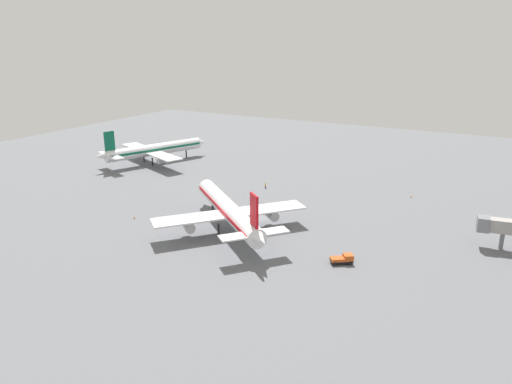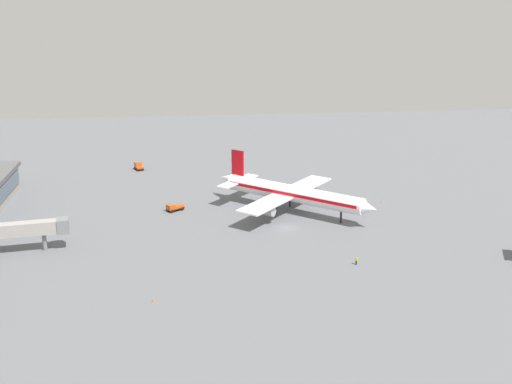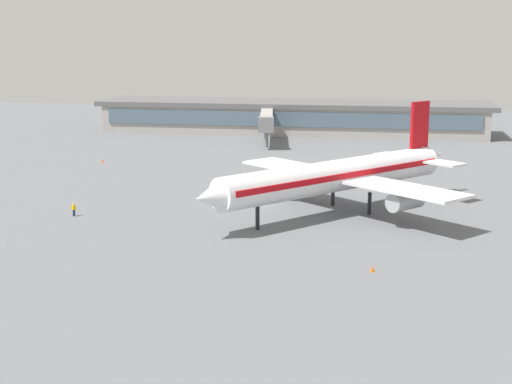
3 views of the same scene
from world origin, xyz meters
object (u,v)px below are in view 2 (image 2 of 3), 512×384
at_px(ground_crew_worker, 356,261).
at_px(safety_cone_near_gate, 381,201).
at_px(safety_cone_mid_apron, 153,300).
at_px(airplane_at_gate, 292,193).
at_px(pushback_tractor, 174,207).
at_px(baggage_tug, 138,166).

xyz_separation_m(ground_crew_worker, safety_cone_near_gate, (-38.48, 16.68, -0.55)).
bearing_deg(ground_crew_worker, safety_cone_near_gate, -121.41).
bearing_deg(safety_cone_mid_apron, airplane_at_gate, 144.43).
distance_m(pushback_tractor, safety_cone_mid_apron, 49.55).
relative_size(baggage_tug, pushback_tractor, 0.78).
relative_size(airplane_at_gate, ground_crew_worker, 22.22).
xyz_separation_m(airplane_at_gate, pushback_tractor, (-4.15, -29.17, -4.01)).
xyz_separation_m(baggage_tug, safety_cone_mid_apron, (89.74, 8.25, -0.86)).
relative_size(pushback_tractor, ground_crew_worker, 2.81).
bearing_deg(pushback_tractor, baggage_tug, -108.88).
relative_size(airplane_at_gate, safety_cone_near_gate, 61.85).
distance_m(pushback_tractor, ground_crew_worker, 52.70).
distance_m(ground_crew_worker, safety_cone_near_gate, 41.94).
distance_m(airplane_at_gate, safety_cone_mid_apron, 55.88).
bearing_deg(airplane_at_gate, ground_crew_worker, -36.55).
height_order(airplane_at_gate, pushback_tractor, airplane_at_gate).
relative_size(safety_cone_near_gate, safety_cone_mid_apron, 1.00).
height_order(safety_cone_near_gate, safety_cone_mid_apron, same).
xyz_separation_m(ground_crew_worker, safety_cone_mid_apron, (11.96, -40.27, -0.55)).
relative_size(airplane_at_gate, baggage_tug, 10.09).
bearing_deg(safety_cone_near_gate, pushback_tractor, -88.94).
bearing_deg(baggage_tug, safety_cone_mid_apron, 163.42).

